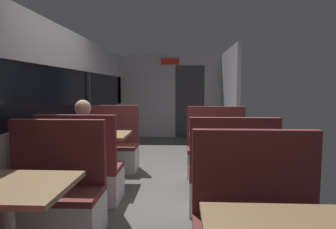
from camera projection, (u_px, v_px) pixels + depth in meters
ground_plane at (158, 188)px, 4.15m from camera, size 3.30×9.20×0.02m
carriage_window_panel_left at (55, 109)px, 4.11m from camera, size 0.09×8.48×2.30m
carriage_end_bulkhead at (172, 97)px, 8.20m from camera, size 2.90×0.11×2.30m
carriage_aisle_panel_right at (229, 98)px, 6.95m from camera, size 0.08×2.40×2.30m
dining_table_near_window at (6, 198)px, 2.05m from camera, size 0.90×0.70×0.74m
bench_near_window_facing_entry at (52, 202)px, 2.77m from camera, size 0.95×0.50×1.10m
dining_table_mid_window at (98, 140)px, 4.25m from camera, size 0.90×0.70×0.74m
bench_mid_window_facing_end at (82, 176)px, 3.58m from camera, size 0.95×0.50×1.10m
bench_mid_window_facing_entry at (110, 151)px, 4.98m from camera, size 0.95×0.50×1.10m
dining_table_rear_aisle at (223, 144)px, 3.96m from camera, size 0.90×0.70×0.74m
bench_rear_aisle_facing_end at (231, 183)px, 3.30m from camera, size 0.95×0.50×1.10m
bench_rear_aisle_facing_entry at (216, 155)px, 4.69m from camera, size 0.95×0.50×1.10m
seated_passenger at (83, 158)px, 3.64m from camera, size 0.47×0.55×1.26m
coffee_cup_secondary at (99, 131)px, 4.24m from camera, size 0.07×0.07×0.09m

